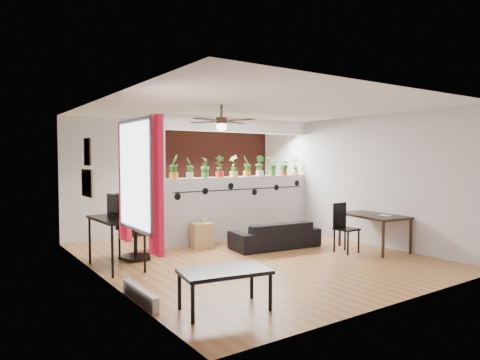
% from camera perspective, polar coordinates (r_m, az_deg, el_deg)
% --- Properties ---
extents(room_shell, '(6.30, 7.10, 2.90)m').
position_cam_1_polar(room_shell, '(7.56, 1.47, -0.48)').
color(room_shell, '#956131').
rests_on(room_shell, ground).
extents(partition_wall, '(3.60, 0.18, 1.35)m').
position_cam_1_polar(partition_wall, '(9.30, 0.05, -3.69)').
color(partition_wall, '#BCBCC1').
rests_on(partition_wall, ground).
extents(ceiling_header, '(3.60, 0.18, 0.30)m').
position_cam_1_polar(ceiling_header, '(9.26, 0.05, 7.28)').
color(ceiling_header, white).
rests_on(ceiling_header, room_shell).
extents(pier_column, '(0.22, 0.20, 2.60)m').
position_cam_1_polar(pier_column, '(8.32, -10.86, -0.21)').
color(pier_column, '#BCBCC1').
rests_on(pier_column, ground).
extents(brick_panel, '(3.90, 0.05, 2.60)m').
position_cam_1_polar(brick_panel, '(10.49, -4.49, 0.49)').
color(brick_panel, '#9C3A2D').
rests_on(brick_panel, ground).
extents(vine_decal, '(3.31, 0.01, 0.30)m').
position_cam_1_polar(vine_decal, '(9.18, 0.39, -1.24)').
color(vine_decal, black).
rests_on(vine_decal, partition_wall).
extents(window_assembly, '(0.09, 1.30, 1.55)m').
position_cam_1_polar(window_assembly, '(5.27, -13.59, 0.20)').
color(window_assembly, white).
rests_on(window_assembly, room_shell).
extents(baseboard_heater, '(0.08, 1.00, 0.18)m').
position_cam_1_polar(baseboard_heater, '(5.53, -13.24, -14.66)').
color(baseboard_heater, silver).
rests_on(baseboard_heater, ground).
extents(corkboard, '(0.03, 0.60, 0.45)m').
position_cam_1_polar(corkboard, '(7.32, -19.70, -0.38)').
color(corkboard, '#A07E4D').
rests_on(corkboard, room_shell).
extents(framed_art, '(0.03, 0.34, 0.44)m').
position_cam_1_polar(framed_art, '(7.26, -19.69, 3.55)').
color(framed_art, '#8C7259').
rests_on(framed_art, room_shell).
extents(ceiling_fan, '(1.19, 1.19, 0.43)m').
position_cam_1_polar(ceiling_fan, '(6.88, -2.49, 7.63)').
color(ceiling_fan, black).
rests_on(ceiling_fan, room_shell).
extents(potted_plant_0, '(0.31, 0.31, 0.47)m').
position_cam_1_polar(potted_plant_0, '(8.45, -8.83, 1.87)').
color(potted_plant_0, orange).
rests_on(potted_plant_0, partition_wall).
extents(potted_plant_1, '(0.27, 0.26, 0.41)m').
position_cam_1_polar(potted_plant_1, '(8.60, -6.72, 1.72)').
color(potted_plant_1, silver).
rests_on(potted_plant_1, partition_wall).
extents(potted_plant_2, '(0.24, 0.26, 0.41)m').
position_cam_1_polar(potted_plant_2, '(8.77, -4.69, 1.74)').
color(potted_plant_2, '#387E2E').
rests_on(potted_plant_2, partition_wall).
extents(potted_plant_3, '(0.31, 0.31, 0.46)m').
position_cam_1_polar(potted_plant_3, '(8.95, -2.73, 1.94)').
color(potted_plant_3, red).
rests_on(potted_plant_3, partition_wall).
extents(potted_plant_4, '(0.24, 0.28, 0.47)m').
position_cam_1_polar(potted_plant_4, '(9.14, -0.86, 1.99)').
color(potted_plant_4, '#DDBA4E').
rests_on(potted_plant_4, partition_wall).
extents(potted_plant_5, '(0.29, 0.27, 0.46)m').
position_cam_1_polar(potted_plant_5, '(9.34, 0.94, 1.97)').
color(potted_plant_5, orange).
rests_on(potted_plant_5, partition_wall).
extents(potted_plant_6, '(0.25, 0.28, 0.46)m').
position_cam_1_polar(potted_plant_6, '(9.55, 2.66, 2.01)').
color(potted_plant_6, white).
rests_on(potted_plant_6, partition_wall).
extents(potted_plant_7, '(0.26, 0.24, 0.42)m').
position_cam_1_polar(potted_plant_7, '(9.76, 4.31, 1.90)').
color(potted_plant_7, '#3F8B32').
rests_on(potted_plant_7, partition_wall).
extents(potted_plant_8, '(0.23, 0.19, 0.42)m').
position_cam_1_polar(potted_plant_8, '(9.99, 5.88, 1.91)').
color(potted_plant_8, '#C13F1E').
rests_on(potted_plant_8, partition_wall).
extents(potted_plant_9, '(0.20, 0.23, 0.41)m').
position_cam_1_polar(potted_plant_9, '(10.22, 7.38, 1.91)').
color(potted_plant_9, '#EBE353').
rests_on(potted_plant_9, partition_wall).
extents(sofa, '(1.73, 0.85, 0.49)m').
position_cam_1_polar(sofa, '(8.44, 4.69, -7.35)').
color(sofa, black).
rests_on(sofa, ground).
extents(cube_shelf, '(0.45, 0.41, 0.49)m').
position_cam_1_polar(cube_shelf, '(8.48, -5.12, -7.31)').
color(cube_shelf, tan).
rests_on(cube_shelf, ground).
extents(cup, '(0.15, 0.15, 0.09)m').
position_cam_1_polar(cup, '(8.45, -4.84, -5.36)').
color(cup, gray).
rests_on(cup, cube_shelf).
extents(computer_desk, '(0.63, 1.14, 0.81)m').
position_cam_1_polar(computer_desk, '(7.09, -16.22, -5.45)').
color(computer_desk, black).
rests_on(computer_desk, ground).
extents(monitor, '(0.35, 0.11, 0.19)m').
position_cam_1_polar(monitor, '(7.20, -16.62, -3.92)').
color(monitor, black).
rests_on(monitor, computer_desk).
extents(office_chair, '(0.61, 0.62, 1.13)m').
position_cam_1_polar(office_chair, '(7.67, -14.11, -6.56)').
color(office_chair, black).
rests_on(office_chair, ground).
extents(dining_table, '(0.92, 1.33, 0.68)m').
position_cam_1_polar(dining_table, '(8.56, 17.41, -4.88)').
color(dining_table, black).
rests_on(dining_table, ground).
extents(book, '(0.19, 0.23, 0.02)m').
position_cam_1_polar(book, '(8.29, 18.63, -4.58)').
color(book, gray).
rests_on(book, dining_table).
extents(folding_chair, '(0.39, 0.39, 0.92)m').
position_cam_1_polar(folding_chair, '(8.21, 13.57, -5.61)').
color(folding_chair, black).
rests_on(folding_chair, ground).
extents(coffee_table, '(1.09, 0.72, 0.47)m').
position_cam_1_polar(coffee_table, '(5.03, -2.06, -12.40)').
color(coffee_table, black).
rests_on(coffee_table, ground).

